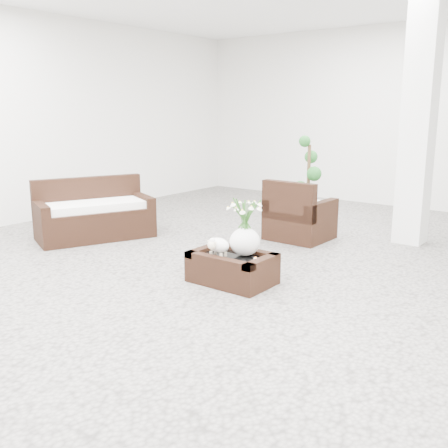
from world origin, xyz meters
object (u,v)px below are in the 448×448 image
Objects in this scene: loveseat at (94,209)px; topiary at (308,189)px; coffee_table at (232,269)px; armchair at (300,209)px.

loveseat is 3.19m from topiary.
coffee_table is 0.60× the size of topiary.
topiary is at bearing -30.16° from loveseat.
coffee_table is at bearing 101.18° from armchair.
loveseat is 1.11× the size of topiary.
armchair is 3.07m from loveseat.
coffee_table is 2.90m from loveseat.
loveseat is at bearing 37.88° from armchair.
loveseat reaches higher than coffee_table.
loveseat is at bearing 172.28° from coffee_table.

